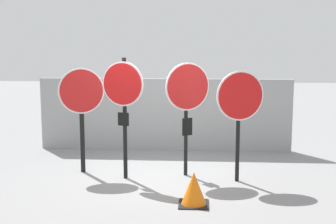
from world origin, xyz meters
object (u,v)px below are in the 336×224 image
stop_sign_0 (82,101)px  stop_sign_1 (123,95)px  stop_sign_2 (187,96)px  stop_sign_3 (240,104)px  traffic_cone_0 (194,189)px

stop_sign_0 → stop_sign_1: bearing=-42.6°
stop_sign_2 → stop_sign_3: size_ratio=1.06×
stop_sign_3 → traffic_cone_0: stop_sign_3 is taller
stop_sign_1 → traffic_cone_0: stop_sign_1 is taller
stop_sign_2 → stop_sign_3: bearing=-46.6°
stop_sign_0 → stop_sign_2: bearing=-22.8°
traffic_cone_0 → stop_sign_3: bearing=57.7°
stop_sign_1 → traffic_cone_0: bearing=-27.6°
stop_sign_0 → traffic_cone_0: bearing=-57.8°
traffic_cone_0 → stop_sign_1: bearing=135.1°
stop_sign_1 → stop_sign_2: bearing=30.4°
stop_sign_0 → stop_sign_3: stop_sign_0 is taller
stop_sign_0 → traffic_cone_0: stop_sign_0 is taller
stop_sign_2 → traffic_cone_0: stop_sign_2 is taller
stop_sign_1 → stop_sign_3: stop_sign_1 is taller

